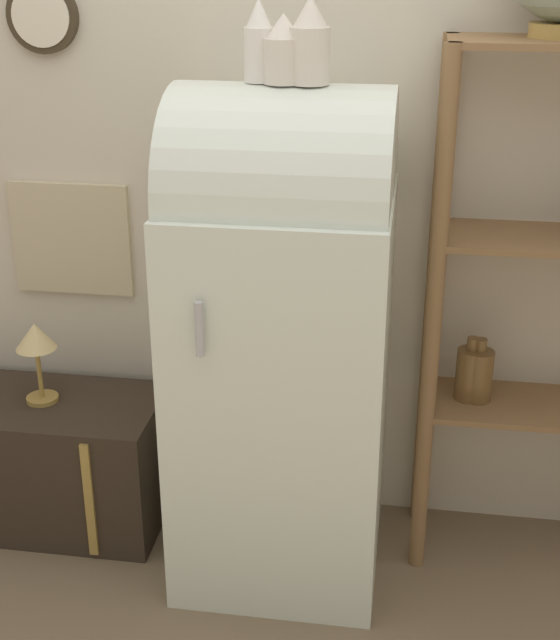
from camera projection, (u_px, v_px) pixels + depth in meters
name	position (u px, v px, depth m)	size (l,w,h in m)	color
ground_plane	(273.00, 593.00, 2.89)	(12.00, 12.00, 0.00)	#7A664C
wall_back	(299.00, 142.00, 2.88)	(7.00, 0.09, 2.70)	beige
refrigerator	(283.00, 333.00, 2.76)	(0.64, 0.70, 1.59)	silver
suitcase_trunk	(53.00, 460.00, 3.18)	(0.78, 0.44, 0.48)	#33281E
shelf_unit	(534.00, 295.00, 2.74)	(0.68, 0.33, 1.70)	olive
vase_left	(259.00, 43.00, 2.44)	(0.08, 0.08, 0.22)	white
vase_center	(285.00, 51.00, 2.42)	(0.11, 0.11, 0.18)	silver
vase_right	(310.00, 43.00, 2.40)	(0.11, 0.11, 0.23)	silver
desk_lamp	(36.00, 343.00, 3.01)	(0.14, 0.14, 0.29)	#AD8942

